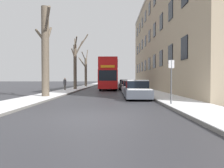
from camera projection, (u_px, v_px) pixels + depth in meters
name	position (u px, v px, depth m)	size (l,w,h in m)	color
ground_plane	(93.00, 118.00, 8.00)	(320.00, 320.00, 0.00)	#38383D
sidewalk_left	(94.00, 84.00, 61.02)	(2.64, 130.00, 0.16)	slate
sidewalk_right	(127.00, 84.00, 60.95)	(2.64, 130.00, 0.16)	slate
terrace_facade_right	(179.00, 38.00, 30.54)	(9.10, 38.65, 15.74)	tan
bare_tree_left_0	(45.00, 50.00, 16.46)	(2.59, 3.91, 7.52)	brown
bare_tree_left_1	(76.00, 63.00, 28.63)	(2.37, 3.98, 8.07)	brown
bare_tree_left_2	(85.00, 70.00, 41.56)	(2.08, 3.87, 7.96)	brown
double_decker_bus	(109.00, 73.00, 30.86)	(2.57, 11.31, 4.46)	red
parked_car_0	(137.00, 90.00, 15.52)	(1.88, 3.93, 1.50)	#474C56
parked_car_1	(131.00, 88.00, 20.68)	(1.78, 4.09, 1.43)	#9EA3AD
parked_car_2	(127.00, 86.00, 26.57)	(1.69, 4.26, 1.48)	black
parked_car_3	(125.00, 85.00, 31.88)	(1.86, 4.43, 1.54)	#9EA3AD
pedestrian_left_sidewalk	(65.00, 84.00, 26.75)	(0.38, 0.38, 1.76)	#4C4742
street_sign_post	(171.00, 80.00, 11.11)	(0.32, 0.07, 2.63)	#4C4F54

